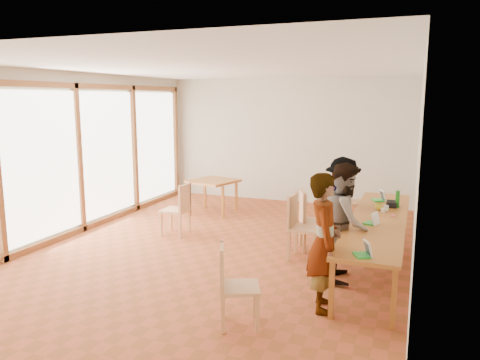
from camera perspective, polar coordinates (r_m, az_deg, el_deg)
name	(u,v)px	position (r m, az deg, el deg)	size (l,w,h in m)	color
ground	(224,248)	(8.07, -1.95, -8.28)	(8.00, 8.00, 0.00)	#AE4C2A
wall_back	(287,141)	(11.50, 5.77, 4.79)	(6.00, 0.10, 3.00)	beige
wall_front	(44,218)	(4.39, -22.76, -4.30)	(6.00, 0.10, 3.00)	beige
wall_right	(417,171)	(7.13, 20.80, 1.06)	(0.10, 8.00, 3.00)	beige
window_wall	(78,153)	(9.28, -19.13, 3.07)	(0.10, 8.00, 3.00)	white
ceiling	(223,67)	(7.68, -2.08, 13.66)	(6.00, 8.00, 0.04)	white
communal_table	(378,222)	(7.29, 16.47, -4.93)	(0.80, 4.00, 0.75)	#B56628
side_table	(213,184)	(10.29, -3.27, -0.44)	(0.90, 0.90, 0.75)	#B56628
chair_near	(231,277)	(5.28, -1.16, -11.74)	(0.57, 0.57, 0.50)	tan
chair_mid	(299,219)	(7.49, 7.16, -4.78)	(0.49, 0.49, 0.55)	tan
chair_far	(309,214)	(7.89, 8.39, -4.13)	(0.61, 0.61, 0.54)	tan
chair_empty	(349,196)	(9.58, 13.16, -1.89)	(0.59, 0.59, 0.52)	tan
chair_spare	(180,204)	(8.71, -7.33, -2.90)	(0.47, 0.47, 0.52)	tan
person_near	(324,242)	(5.68, 10.22, -7.47)	(0.61, 0.40, 1.67)	gray
person_mid	(345,222)	(6.69, 12.68, -4.96)	(0.81, 0.63, 1.66)	gray
person_far	(342,205)	(7.90, 12.35, -2.95)	(1.02, 0.59, 1.58)	gray
laptop_near	(364,252)	(5.55, 14.94, -8.47)	(0.25, 0.26, 0.18)	green
laptop_mid	(373,221)	(6.94, 15.89, -4.82)	(0.24, 0.25, 0.18)	green
laptop_far	(380,198)	(8.54, 16.73, -2.10)	(0.27, 0.28, 0.19)	green
yellow_mug	(379,207)	(7.85, 16.55, -3.16)	(0.12, 0.12, 0.10)	yellow
green_bottle	(398,199)	(8.09, 18.65, -2.22)	(0.07, 0.07, 0.28)	#1D7B1F
clear_glass	(386,208)	(7.81, 17.41, -3.29)	(0.07, 0.07, 0.09)	silver
condiment_cup	(383,210)	(7.73, 17.06, -3.53)	(0.08, 0.08, 0.06)	white
pink_phone	(393,215)	(7.53, 18.13, -4.12)	(0.05, 0.10, 0.01)	#E84D79
black_pouch	(392,204)	(8.14, 18.00, -2.80)	(0.16, 0.26, 0.09)	black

